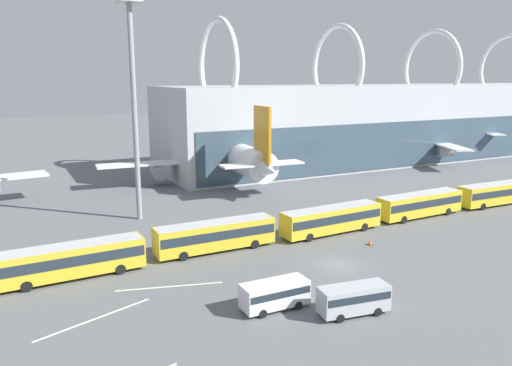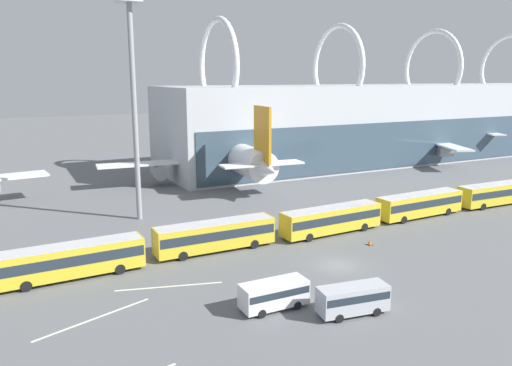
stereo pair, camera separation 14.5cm
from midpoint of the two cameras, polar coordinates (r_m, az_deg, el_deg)
The scene contains 16 objects.
ground_plane at distance 51.79m, azimuth 9.32°, elevation -9.26°, with size 440.00×440.00×0.00m, color slate.
terminal_building at distance 128.00m, azimuth 19.03°, elevation 6.98°, with size 130.24×23.70×29.65m.
airliner_at_gate_far at distance 92.32m, azimuth -3.23°, elevation 3.42°, with size 47.17×43.43×14.34m.
airliner_parked_remote at distance 123.17m, azimuth 18.25°, elevation 5.25°, with size 38.40×38.61×13.48m.
shuttle_bus_0 at distance 50.53m, azimuth -20.37°, elevation -8.13°, with size 13.46×3.24×3.23m.
shuttle_bus_1 at distance 54.74m, azimuth -4.73°, elevation -5.84°, with size 13.38×2.86×3.23m.
shuttle_bus_2 at distance 61.22m, azimuth 8.56°, elevation -4.00°, with size 13.48×3.36×3.23m.
shuttle_bus_3 at distance 71.10m, azimuth 18.15°, elevation -2.22°, with size 13.46×3.19×3.23m.
shuttle_bus_4 at distance 82.00m, azimuth 25.73°, elevation -0.97°, with size 13.45×3.18×3.23m.
service_van_foreground at distance 41.79m, azimuth 2.05°, elevation -12.45°, with size 5.65×2.28×2.29m.
service_van_crossing at distance 41.56m, azimuth 10.99°, elevation -12.75°, with size 5.99×2.77×2.39m.
floodlight_mast at distance 66.34m, azimuth -13.95°, elevation 11.19°, with size 2.83×2.83×28.33m.
lane_stripe_0 at distance 46.95m, azimuth -9.92°, elevation -11.58°, with size 9.63×0.25×0.01m, color silver.
lane_stripe_2 at distance 42.65m, azimuth -17.98°, elevation -14.55°, with size 9.93×0.25×0.01m, color silver.
lane_stripe_3 at distance 86.74m, azimuth 24.65°, elevation -1.51°, with size 10.51×0.25×0.01m, color silver.
traffic_cone_0 at distance 58.34m, azimuth 12.81°, elevation -6.63°, with size 0.61×0.61×0.62m.
Camera 1 is at (-29.10, -38.58, 18.67)m, focal length 35.00 mm.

